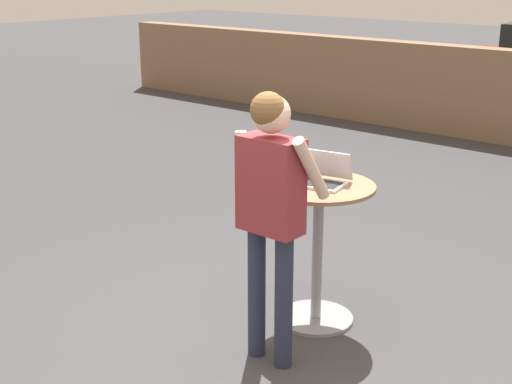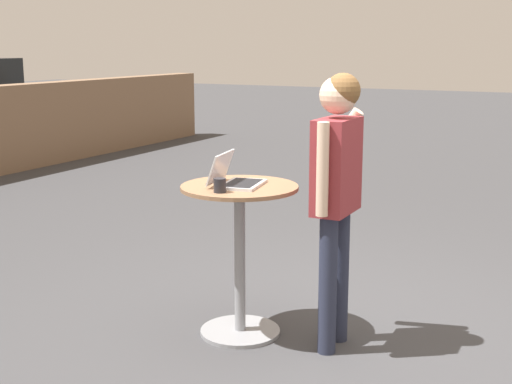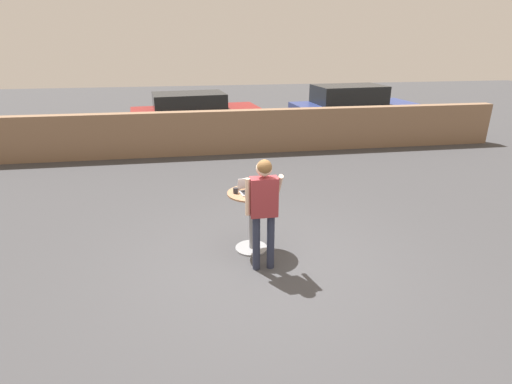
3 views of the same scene
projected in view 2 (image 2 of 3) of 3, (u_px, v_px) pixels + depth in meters
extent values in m
plane|color=#3D3D3F|center=(331.00, 345.00, 4.44)|extent=(50.00, 50.00, 0.00)
cylinder|color=gray|center=(240.00, 331.00, 4.62)|extent=(0.52, 0.52, 0.03)
cylinder|color=gray|center=(240.00, 261.00, 4.52)|extent=(0.07, 0.07, 0.93)
cylinder|color=#8C6647|center=(239.00, 187.00, 4.43)|extent=(0.74, 0.74, 0.02)
cube|color=silver|center=(243.00, 184.00, 4.41)|extent=(0.38, 0.28, 0.02)
cube|color=black|center=(243.00, 183.00, 4.41)|extent=(0.33, 0.23, 0.00)
cube|color=silver|center=(220.00, 167.00, 4.43)|extent=(0.35, 0.13, 0.19)
cube|color=white|center=(221.00, 167.00, 4.43)|extent=(0.32, 0.11, 0.17)
cylinder|color=#232328|center=(220.00, 185.00, 4.21)|extent=(0.07, 0.07, 0.08)
torus|color=#232328|center=(224.00, 184.00, 4.25)|extent=(0.04, 0.01, 0.04)
cylinder|color=#282D42|center=(328.00, 285.00, 4.25)|extent=(0.11, 0.11, 0.85)
cylinder|color=#282D42|center=(340.00, 275.00, 4.43)|extent=(0.11, 0.11, 0.85)
cube|color=maroon|center=(337.00, 166.00, 4.20)|extent=(0.38, 0.19, 0.56)
sphere|color=beige|center=(338.00, 95.00, 4.11)|extent=(0.22, 0.22, 0.22)
sphere|color=brown|center=(343.00, 91.00, 4.10)|extent=(0.20, 0.20, 0.20)
cylinder|color=beige|center=(323.00, 170.00, 4.00)|extent=(0.07, 0.07, 0.53)
cylinder|color=beige|center=(338.00, 140.00, 4.41)|extent=(0.07, 0.32, 0.41)
cylinder|color=black|center=(43.00, 122.00, 13.99)|extent=(0.66, 0.28, 0.64)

